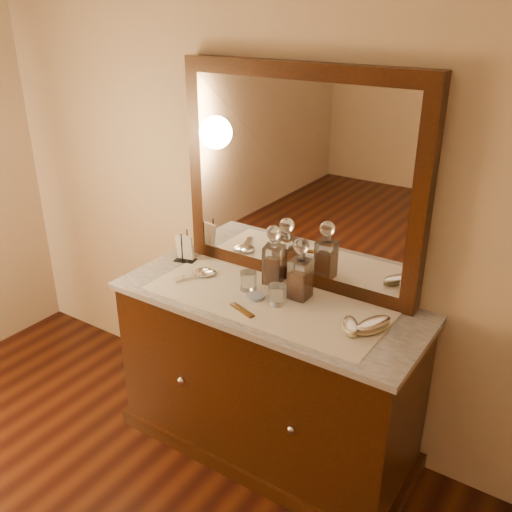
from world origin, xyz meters
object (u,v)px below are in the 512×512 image
at_px(decanter_left, 274,261).
at_px(mirror_frame, 299,179).
at_px(brush_near, 350,326).
at_px(brush_far, 374,325).
at_px(dresser_cabinet, 267,378).
at_px(comb, 242,310).
at_px(pin_dish, 255,297).
at_px(hand_mirror_inner, 202,274).
at_px(decanter_right, 300,275).
at_px(hand_mirror_outer, 199,272).
at_px(napkin_rack, 185,249).

bearing_deg(decanter_left, mirror_frame, 56.76).
xyz_separation_m(brush_near, brush_far, (0.08, 0.05, 0.00)).
height_order(dresser_cabinet, brush_far, brush_far).
relative_size(comb, brush_near, 0.96).
height_order(mirror_frame, pin_dish, mirror_frame).
height_order(dresser_cabinet, brush_near, brush_near).
distance_m(dresser_cabinet, brush_far, 0.69).
distance_m(mirror_frame, pin_dish, 0.56).
distance_m(brush_far, hand_mirror_inner, 0.89).
relative_size(pin_dish, comb, 0.58).
relative_size(mirror_frame, decanter_left, 4.17).
relative_size(decanter_left, hand_mirror_inner, 1.36).
relative_size(mirror_frame, hand_mirror_inner, 5.65).
distance_m(comb, decanter_right, 0.30).
distance_m(mirror_frame, comb, 0.64).
bearing_deg(dresser_cabinet, hand_mirror_inner, 178.27).
bearing_deg(comb, brush_far, 36.33).
xyz_separation_m(brush_far, hand_mirror_outer, (-0.92, 0.01, -0.02)).
height_order(pin_dish, decanter_left, decanter_left).
bearing_deg(brush_far, comb, -162.72).
relative_size(pin_dish, brush_near, 0.55).
xyz_separation_m(dresser_cabinet, hand_mirror_outer, (-0.41, 0.02, 0.45)).
xyz_separation_m(pin_dish, decanter_left, (-0.02, 0.18, 0.10)).
bearing_deg(napkin_rack, hand_mirror_inner, -26.61).
xyz_separation_m(mirror_frame, pin_dish, (-0.05, -0.28, -0.49)).
height_order(brush_far, hand_mirror_inner, brush_far).
bearing_deg(dresser_cabinet, mirror_frame, 90.00).
bearing_deg(mirror_frame, brush_near, -34.51).
relative_size(mirror_frame, napkin_rack, 7.41).
xyz_separation_m(mirror_frame, napkin_rack, (-0.58, -0.14, -0.44)).
relative_size(dresser_cabinet, napkin_rack, 8.65).
xyz_separation_m(comb, hand_mirror_outer, (-0.38, 0.18, 0.00)).
height_order(comb, brush_near, brush_near).
bearing_deg(decanter_right, comb, -121.40).
distance_m(decanter_left, decanter_right, 0.19).
bearing_deg(decanter_left, hand_mirror_outer, -159.60).
bearing_deg(comb, decanter_right, 77.65).
height_order(napkin_rack, decanter_right, decanter_right).
xyz_separation_m(comb, hand_mirror_inner, (-0.36, 0.17, 0.00)).
height_order(brush_near, hand_mirror_outer, brush_near).
bearing_deg(pin_dish, brush_far, 4.07).
distance_m(mirror_frame, napkin_rack, 0.74).
relative_size(brush_far, hand_mirror_inner, 0.91).
height_order(pin_dish, decanter_right, decanter_right).
xyz_separation_m(dresser_cabinet, napkin_rack, (-0.58, 0.11, 0.50)).
bearing_deg(brush_near, pin_dish, 178.37).
relative_size(hand_mirror_outer, hand_mirror_inner, 1.01).
height_order(brush_near, brush_far, brush_far).
bearing_deg(dresser_cabinet, decanter_left, 113.95).
distance_m(comb, decanter_left, 0.33).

